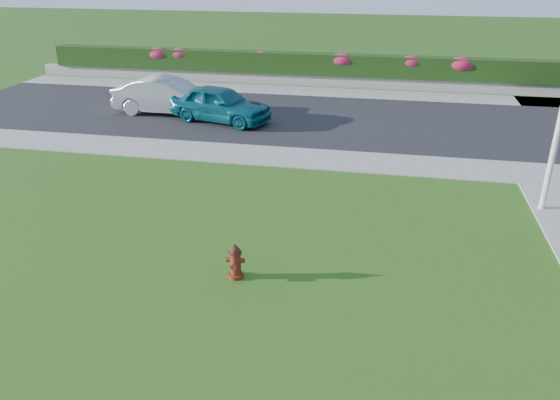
# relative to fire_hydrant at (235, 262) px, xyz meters

# --- Properties ---
(ground) EXTENTS (120.00, 120.00, 0.00)m
(ground) POSITION_rel_fire_hydrant_xyz_m (1.16, -1.17, -0.38)
(ground) COLOR black
(ground) RESTS_ON ground
(street_far) EXTENTS (26.00, 8.00, 0.04)m
(street_far) POSITION_rel_fire_hydrant_xyz_m (-3.84, 12.83, -0.36)
(street_far) COLOR black
(street_far) RESTS_ON ground
(sidewalk_far) EXTENTS (24.00, 2.00, 0.04)m
(sidewalk_far) POSITION_rel_fire_hydrant_xyz_m (-4.84, 7.83, -0.36)
(sidewalk_far) COLOR gray
(sidewalk_far) RESTS_ON ground
(curb_corner) EXTENTS (2.00, 2.00, 0.04)m
(curb_corner) POSITION_rel_fire_hydrant_xyz_m (8.16, 7.83, -0.36)
(curb_corner) COLOR gray
(curb_corner) RESTS_ON ground
(sidewalk_beyond) EXTENTS (34.00, 2.00, 0.04)m
(sidewalk_beyond) POSITION_rel_fire_hydrant_xyz_m (0.16, 17.83, -0.36)
(sidewalk_beyond) COLOR gray
(sidewalk_beyond) RESTS_ON ground
(retaining_wall) EXTENTS (34.00, 0.40, 0.60)m
(retaining_wall) POSITION_rel_fire_hydrant_xyz_m (0.16, 19.33, -0.08)
(retaining_wall) COLOR gray
(retaining_wall) RESTS_ON ground
(hedge) EXTENTS (32.00, 0.90, 1.10)m
(hedge) POSITION_rel_fire_hydrant_xyz_m (0.16, 19.43, 0.77)
(hedge) COLOR black
(hedge) RESTS_ON retaining_wall
(fire_hydrant) EXTENTS (0.41, 0.39, 0.81)m
(fire_hydrant) POSITION_rel_fire_hydrant_xyz_m (0.00, 0.00, 0.00)
(fire_hydrant) COLOR #550F0D
(fire_hydrant) RESTS_ON ground
(sedan_teal) EXTENTS (4.66, 2.88, 1.48)m
(sedan_teal) POSITION_rel_fire_hydrant_xyz_m (-3.85, 11.65, 0.40)
(sedan_teal) COLOR #0C5062
(sedan_teal) RESTS_ON street_far
(sedan_silver) EXTENTS (4.74, 1.72, 1.55)m
(sedan_silver) POSITION_rel_fire_hydrant_xyz_m (-6.48, 12.43, 0.43)
(sedan_silver) COLOR #9FA2A7
(sedan_silver) RESTS_ON street_far
(flower_clump_a) EXTENTS (1.41, 0.91, 0.70)m
(flower_clump_a) POSITION_rel_fire_hydrant_xyz_m (-9.70, 19.33, 1.04)
(flower_clump_a) COLOR #BE2056
(flower_clump_a) RESTS_ON hedge
(flower_clump_b) EXTENTS (1.27, 0.82, 0.63)m
(flower_clump_b) POSITION_rel_fire_hydrant_xyz_m (-8.44, 19.33, 1.07)
(flower_clump_b) COLOR #BE2056
(flower_clump_b) RESTS_ON hedge
(flower_clump_c) EXTENTS (1.07, 0.69, 0.53)m
(flower_clump_c) POSITION_rel_fire_hydrant_xyz_m (-3.82, 19.33, 1.11)
(flower_clump_c) COLOR #BE2056
(flower_clump_c) RESTS_ON hedge
(flower_clump_d) EXTENTS (1.40, 0.90, 0.70)m
(flower_clump_d) POSITION_rel_fire_hydrant_xyz_m (0.52, 19.33, 1.04)
(flower_clump_d) COLOR #BE2056
(flower_clump_d) RESTS_ON hedge
(flower_clump_e) EXTENTS (1.30, 0.84, 0.65)m
(flower_clump_e) POSITION_rel_fire_hydrant_xyz_m (4.09, 19.33, 1.06)
(flower_clump_e) COLOR #BE2056
(flower_clump_e) RESTS_ON hedge
(flower_clump_f) EXTENTS (1.51, 0.97, 0.75)m
(flower_clump_f) POSITION_rel_fire_hydrant_xyz_m (6.55, 19.33, 1.02)
(flower_clump_f) COLOR #BE2056
(flower_clump_f) RESTS_ON hedge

